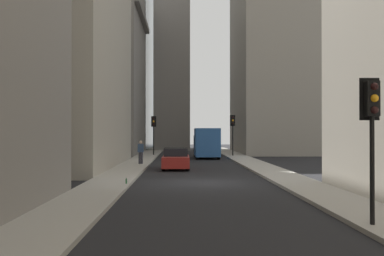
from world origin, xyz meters
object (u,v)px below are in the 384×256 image
Objects in this scene: traffic_light_midblock at (233,126)px; traffic_light_foreground at (372,116)px; discarded_bottle at (126,181)px; sedan_red at (176,159)px; pedestrian at (141,151)px; delivery_truck at (206,143)px; traffic_light_far_junction at (154,126)px.

traffic_light_foreground is at bearing 179.37° from traffic_light_midblock.
sedan_red is at bearing -12.56° from discarded_bottle.
traffic_light_foreground is 12.11m from discarded_bottle.
pedestrian is 6.39× the size of discarded_bottle.
pedestrian is at bearing 150.78° from delivery_truck.
traffic_light_midblock reaches higher than sedan_red.
delivery_truck is 1.71× the size of traffic_light_foreground.
traffic_light_far_junction is at bearing 56.63° from delivery_truck.
traffic_light_foreground is at bearing -160.35° from pedestrian.
traffic_light_midblock reaches higher than traffic_light_foreground.
sedan_red is at bearing 159.03° from traffic_light_midblock.
delivery_truck is 6.52m from traffic_light_far_junction.
pedestrian is (-11.54, 8.21, -2.05)m from traffic_light_midblock.
delivery_truck reaches higher than sedan_red.
traffic_light_midblock is 2.36× the size of pedestrian.
delivery_truck reaches higher than discarded_bottle.
traffic_light_midblock is 14.31m from pedestrian.
traffic_light_foreground is (-31.70, -2.41, 1.45)m from delivery_truck.
discarded_bottle is at bearing 38.63° from traffic_light_foreground.
traffic_light_far_junction reaches higher than delivery_truck.
traffic_light_far_junction reaches higher than discarded_bottle.
pedestrian is at bearing 179.27° from traffic_light_far_junction.
pedestrian is 12.78m from discarded_bottle.
traffic_light_foreground reaches higher than pedestrian.
traffic_light_far_junction is at bearing 8.67° from sedan_red.
sedan_red is 15.77m from traffic_light_midblock.
discarded_bottle is (-25.94, -0.30, -2.83)m from traffic_light_far_junction.
pedestrian is at bearing 2.10° from discarded_bottle.
traffic_light_midblock is 1.02× the size of traffic_light_far_junction.
sedan_red is 19.80m from traffic_light_foreground.
delivery_truck is at bearing 123.24° from traffic_light_midblock.
pedestrian is (3.00, 2.64, 0.42)m from sedan_red.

